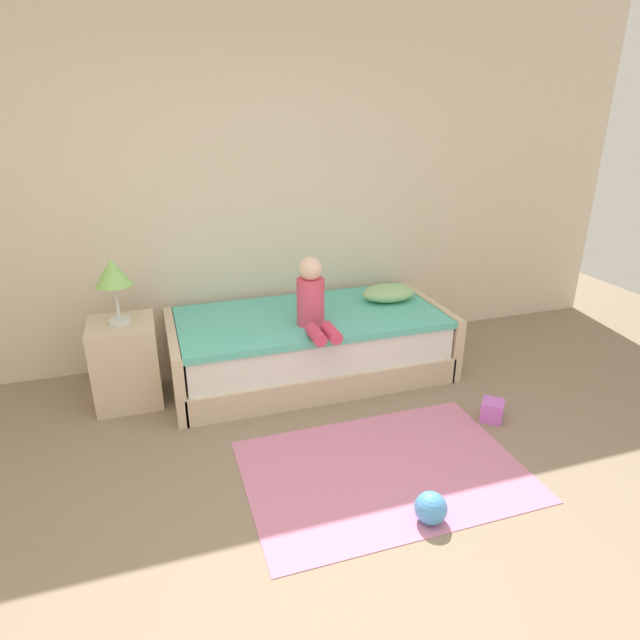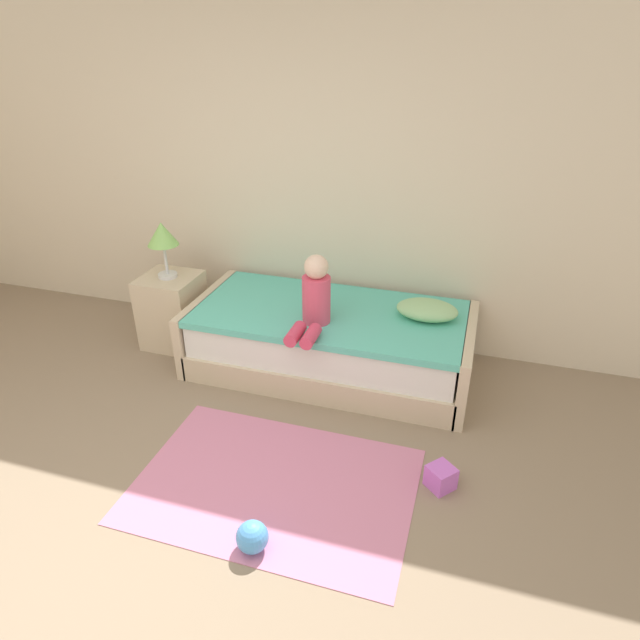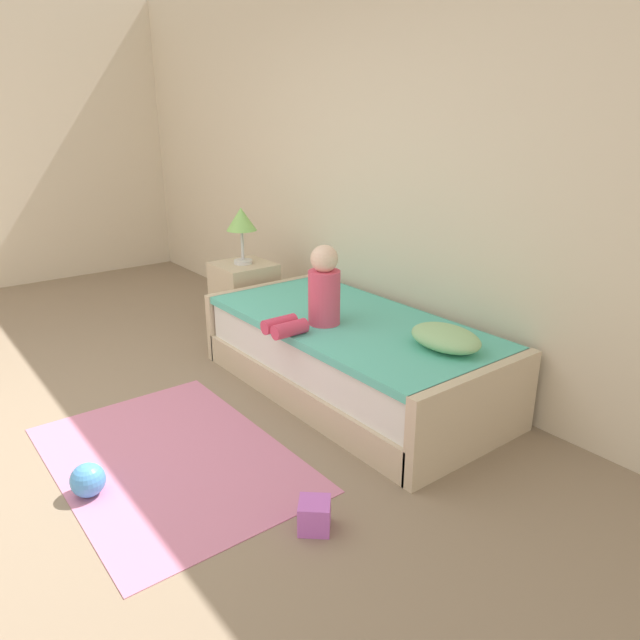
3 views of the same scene
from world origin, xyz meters
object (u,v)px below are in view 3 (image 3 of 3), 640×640
Objects in this scene: pillow at (446,338)px; toy_ball at (88,480)px; toy_block at (314,515)px; nightstand at (245,299)px; bed at (350,356)px; table_lamp at (241,222)px; child_figure at (318,294)px.

toy_ball is (-0.59, -1.84, -0.48)m from pillow.
toy_block is at bearing 39.76° from toy_ball.
bed is at bearing -0.25° from nightstand.
table_lamp is 0.88× the size of child_figure.
nightstand reaches higher than toy_ball.
bed is 0.77m from pillow.
nightstand is at bearing 129.70° from toy_ball.
table_lamp is 2.43m from toy_ball.
table_lamp reaches higher than bed.
nightstand is at bearing 155.98° from toy_block.
bed is 15.04× the size of toy_block.
table_lamp reaches higher than pillow.
pillow is at bearing 8.15° from bed.
nightstand is 0.64m from table_lamp.
toy_ball is at bearing -140.24° from toy_block.
nightstand reaches higher than toy_block.
pillow is at bearing 2.63° from table_lamp.
toy_block is at bearing -38.19° from child_figure.
table_lamp is 1.34m from child_figure.
child_figure is (-0.05, -0.23, 0.46)m from bed.
toy_block is (0.86, 0.72, -0.01)m from toy_ball.
bed is 1.42m from toy_block.
bed is 3.52× the size of nightstand.
table_lamp is 2.68m from toy_block.
toy_block is at bearing -46.73° from bed.
pillow is at bearing 23.76° from child_figure.
pillow is (2.05, 0.09, -0.37)m from table_lamp.
bed is 4.69× the size of table_lamp.
child_figure reaches higher than toy_block.
toy_block is (0.97, -1.03, -0.18)m from bed.
pillow is at bearing 103.40° from toy_block.
toy_ball is 1.20× the size of toy_block.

